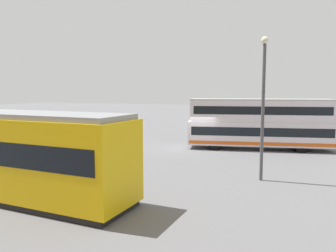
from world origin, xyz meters
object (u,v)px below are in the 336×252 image
double_decker_bus (259,124)px  info_sign (40,133)px  street_lamp (263,98)px  pedestrian_near_railing (120,143)px

double_decker_bus → info_sign: size_ratio=4.24×
info_sign → street_lamp: size_ratio=0.37×
info_sign → street_lamp: (-13.64, 0.36, 2.33)m
pedestrian_near_railing → info_sign: (4.58, 2.15, 0.75)m
pedestrian_near_railing → info_sign: bearing=25.2°
pedestrian_near_railing → info_sign: size_ratio=0.68×
pedestrian_near_railing → street_lamp: street_lamp is taller
street_lamp → pedestrian_near_railing: bearing=-15.5°
double_decker_bus → street_lamp: (-0.68, 9.13, 2.13)m
double_decker_bus → street_lamp: 9.40m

